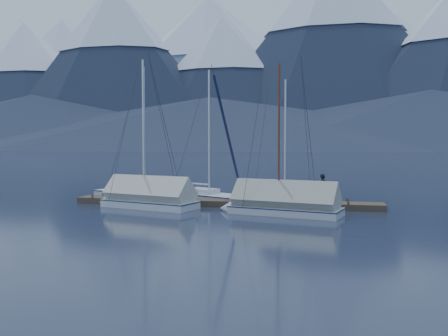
{
  "coord_description": "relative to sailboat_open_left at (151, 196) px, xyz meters",
  "views": [
    {
      "loc": [
        5.78,
        -24.88,
        3.64
      ],
      "look_at": [
        0.0,
        2.0,
        2.2
      ],
      "focal_mm": 38.0,
      "sensor_mm": 36.0,
      "label": 1
    }
  ],
  "objects": [
    {
      "name": "dock",
      "position": [
        5.52,
        -2.65,
        -0.06
      ],
      "size": [
        18.0,
        1.5,
        0.54
      ],
      "color": "#382D23",
      "rests_on": "ground"
    },
    {
      "name": "mooring_posts",
      "position": [
        5.02,
        -2.65,
        0.18
      ],
      "size": [
        15.12,
        1.52,
        0.35
      ],
      "color": "#382D23",
      "rests_on": "ground"
    },
    {
      "name": "sailboat_open_mid",
      "position": [
        4.52,
        -0.71,
        -0.01
      ],
      "size": [
        6.96,
        4.86,
        9.05
      ],
      "color": "silver",
      "rests_on": "ground"
    },
    {
      "name": "person",
      "position": [
        11.18,
        -2.2,
        0.95
      ],
      "size": [
        0.43,
        0.61,
        1.56
      ],
      "primitive_type": "imported",
      "rotation": [
        0.0,
        0.0,
        1.46
      ],
      "color": "black",
      "rests_on": "dock"
    },
    {
      "name": "sailboat_open_right",
      "position": [
        9.28,
        -0.34,
        -0.02
      ],
      "size": [
        6.47,
        2.99,
        8.28
      ],
      "color": "#B9BCC6",
      "rests_on": "ground"
    },
    {
      "name": "ground",
      "position": [
        5.52,
        -4.65,
        -0.17
      ],
      "size": [
        1000.0,
        1000.0,
        0.0
      ],
      "primitive_type": "plane",
      "color": "black",
      "rests_on": "ground"
    },
    {
      "name": "mountain_range",
      "position": [
        9.64,
        365.79,
        58.48
      ],
      "size": [
        877.0,
        584.0,
        150.5
      ],
      "color": "#475675",
      "rests_on": "ground"
    },
    {
      "name": "sailboat_open_left",
      "position": [
        0.0,
        0.0,
        0.0
      ],
      "size": [
        7.5,
        3.76,
        9.55
      ],
      "color": "silver",
      "rests_on": "ground"
    },
    {
      "name": "sailboat_covered_near",
      "position": [
        8.82,
        -5.29,
        0.26
      ],
      "size": [
        6.85,
        3.49,
        8.53
      ],
      "color": "silver",
      "rests_on": "ground"
    },
    {
      "name": "sailboat_covered_far",
      "position": [
        1.11,
        -4.32,
        0.28
      ],
      "size": [
        6.8,
        3.69,
        9.14
      ],
      "color": "silver",
      "rests_on": "ground"
    }
  ]
}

